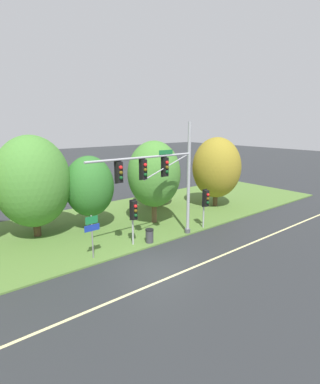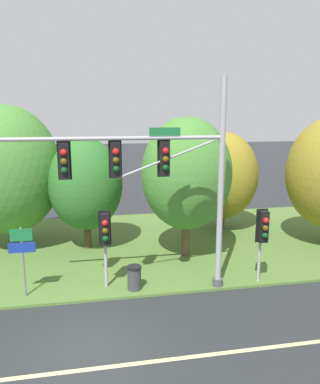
# 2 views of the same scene
# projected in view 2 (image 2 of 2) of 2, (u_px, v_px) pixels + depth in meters

# --- Properties ---
(ground_plane) EXTENTS (160.00, 160.00, 0.00)m
(ground_plane) POSITION_uv_depth(u_px,v_px,m) (88.00, 343.00, 11.09)
(ground_plane) COLOR #282B2D
(lane_stripe) EXTENTS (36.00, 0.16, 0.01)m
(lane_stripe) POSITION_uv_depth(u_px,v_px,m) (88.00, 369.00, 9.93)
(lane_stripe) COLOR beige
(lane_stripe) RESTS_ON ground
(grass_verge) EXTENTS (48.00, 11.50, 0.10)m
(grass_verge) POSITION_uv_depth(u_px,v_px,m) (88.00, 247.00, 19.02)
(grass_verge) COLOR #517533
(grass_verge) RESTS_ON ground
(traffic_signal_mast) EXTENTS (7.91, 0.49, 7.89)m
(traffic_signal_mast) POSITION_uv_depth(u_px,v_px,m) (159.00, 172.00, 13.27)
(traffic_signal_mast) COLOR #9EA0A5
(traffic_signal_mast) RESTS_ON grass_verge
(pedestrian_signal_near_kerb) EXTENTS (0.46, 0.55, 3.05)m
(pedestrian_signal_near_kerb) POSITION_uv_depth(u_px,v_px,m) (105.00, 234.00, 13.92)
(pedestrian_signal_near_kerb) COLOR #9EA0A5
(pedestrian_signal_near_kerb) RESTS_ON grass_verge
(pedestrian_signal_further_along) EXTENTS (0.46, 0.55, 3.01)m
(pedestrian_signal_further_along) POSITION_uv_depth(u_px,v_px,m) (263.00, 231.00, 14.40)
(pedestrian_signal_further_along) COLOR #9EA0A5
(pedestrian_signal_further_along) RESTS_ON grass_verge
(route_sign_post) EXTENTS (0.95, 0.08, 2.62)m
(route_sign_post) POSITION_uv_depth(u_px,v_px,m) (22.00, 251.00, 13.42)
(route_sign_post) COLOR slate
(route_sign_post) RESTS_ON grass_verge
(tree_behind_signpost) EXTENTS (5.03, 5.03, 7.05)m
(tree_behind_signpost) POSITION_uv_depth(u_px,v_px,m) (8.00, 170.00, 18.28)
(tree_behind_signpost) COLOR #4C3823
(tree_behind_signpost) RESTS_ON grass_verge
(tree_mid_verge) EXTENTS (3.59, 3.59, 5.49)m
(tree_mid_verge) POSITION_uv_depth(u_px,v_px,m) (85.00, 184.00, 18.17)
(tree_mid_verge) COLOR #4C3823
(tree_mid_verge) RESTS_ON grass_verge
(tree_tall_centre) EXTENTS (4.13, 4.13, 6.49)m
(tree_tall_centre) POSITION_uv_depth(u_px,v_px,m) (187.00, 174.00, 17.05)
(tree_tall_centre) COLOR brown
(tree_tall_centre) RESTS_ON grass_verge
(tree_right_far) EXTENTS (4.00, 4.00, 5.63)m
(tree_right_far) POSITION_uv_depth(u_px,v_px,m) (223.00, 176.00, 21.50)
(tree_right_far) COLOR brown
(tree_right_far) RESTS_ON grass_verge
(trash_bin) EXTENTS (0.56, 0.56, 0.93)m
(trash_bin) POSITION_uv_depth(u_px,v_px,m) (134.00, 278.00, 14.22)
(trash_bin) COLOR #38383D
(trash_bin) RESTS_ON grass_verge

